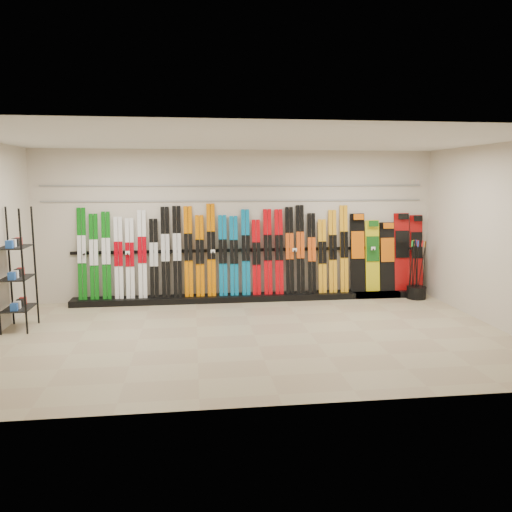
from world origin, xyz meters
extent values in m
plane|color=tan|center=(0.00, 0.00, 0.00)|extent=(8.00, 8.00, 0.00)
plane|color=beige|center=(0.00, 2.50, 1.50)|extent=(8.00, 0.00, 8.00)
plane|color=beige|center=(4.00, 0.00, 1.50)|extent=(0.00, 5.00, 5.00)
plane|color=silver|center=(0.00, 0.00, 3.00)|extent=(8.00, 8.00, 0.00)
cube|color=black|center=(0.22, 2.28, 0.06)|extent=(8.00, 0.40, 0.12)
cube|color=#0D6511|center=(-3.05, 2.35, 1.00)|extent=(0.17, 0.25, 1.76)
cube|color=#0D6511|center=(-2.83, 2.34, 0.94)|extent=(0.17, 0.23, 1.65)
cube|color=#0D6511|center=(-2.60, 2.34, 0.96)|extent=(0.17, 0.24, 1.69)
cube|color=white|center=(-2.37, 2.33, 0.91)|extent=(0.17, 0.23, 1.58)
cube|color=white|center=(-2.15, 2.33, 0.90)|extent=(0.17, 0.22, 1.55)
cube|color=white|center=(-1.91, 2.34, 0.97)|extent=(0.17, 0.24, 1.71)
cube|color=black|center=(-1.69, 2.33, 0.89)|extent=(0.17, 0.22, 1.54)
cube|color=black|center=(-1.47, 2.35, 1.00)|extent=(0.17, 0.25, 1.77)
cube|color=black|center=(-1.24, 2.35, 1.01)|extent=(0.17, 0.25, 1.79)
cube|color=#D56C00|center=(-1.02, 2.35, 1.01)|extent=(0.17, 0.25, 1.78)
cube|color=#D56C00|center=(-0.79, 2.34, 0.92)|extent=(0.17, 0.23, 1.60)
cube|color=#D56C00|center=(-0.57, 2.35, 1.03)|extent=(0.17, 0.26, 1.83)
cube|color=#08689B|center=(-0.34, 2.34, 0.92)|extent=(0.17, 0.23, 1.60)
cube|color=#08689B|center=(-0.12, 2.33, 0.91)|extent=(0.17, 0.23, 1.58)
cube|color=#08689B|center=(0.12, 2.34, 0.97)|extent=(0.17, 0.24, 1.71)
cube|color=#C1040C|center=(0.34, 2.33, 0.87)|extent=(0.17, 0.21, 1.50)
cube|color=#C1040C|center=(0.57, 2.34, 0.97)|extent=(0.17, 0.24, 1.71)
cube|color=#C1040C|center=(0.80, 2.34, 0.97)|extent=(0.17, 0.24, 1.71)
cube|color=black|center=(1.02, 2.35, 0.99)|extent=(0.17, 0.25, 1.75)
cube|color=black|center=(1.24, 2.35, 1.01)|extent=(0.17, 0.25, 1.79)
cube|color=black|center=(1.47, 2.34, 0.93)|extent=(0.17, 0.23, 1.62)
cube|color=orange|center=(1.70, 2.33, 0.87)|extent=(0.17, 0.21, 1.49)
cube|color=orange|center=(1.92, 2.34, 0.96)|extent=(0.17, 0.24, 1.68)
cube|color=orange|center=(2.16, 2.35, 1.01)|extent=(0.17, 0.25, 1.77)
cube|color=black|center=(2.45, 2.36, 0.92)|extent=(0.31, 0.25, 1.60)
cube|color=gold|center=(2.77, 2.35, 0.85)|extent=(0.30, 0.23, 1.46)
cube|color=black|center=(3.09, 2.35, 0.83)|extent=(0.32, 0.22, 1.42)
cube|color=#990C0C|center=(3.41, 2.36, 0.92)|extent=(0.33, 0.25, 1.60)
cube|color=#990C0C|center=(3.73, 2.36, 0.90)|extent=(0.27, 0.24, 1.56)
cube|color=black|center=(-3.75, 0.81, 0.99)|extent=(0.40, 0.60, 1.98)
cylinder|color=black|center=(3.60, 2.00, 0.12)|extent=(0.39, 0.39, 0.25)
cylinder|color=black|center=(3.66, 1.96, 0.61)|extent=(0.12, 0.11, 1.17)
cylinder|color=black|center=(3.53, 2.06, 0.61)|extent=(0.12, 0.11, 1.17)
cylinder|color=black|center=(3.59, 2.11, 0.61)|extent=(0.10, 0.12, 1.18)
cylinder|color=black|center=(3.45, 1.97, 0.61)|extent=(0.08, 0.07, 1.18)
cylinder|color=black|center=(3.59, 1.98, 0.61)|extent=(0.04, 0.07, 1.18)
cylinder|color=black|center=(3.68, 1.88, 0.61)|extent=(0.02, 0.05, 1.18)
cylinder|color=black|center=(3.56, 1.94, 0.61)|extent=(0.03, 0.03, 1.18)
cylinder|color=black|center=(3.48, 2.02, 0.61)|extent=(0.02, 0.13, 1.18)
cylinder|color=black|center=(3.60, 2.06, 0.61)|extent=(0.11, 0.02, 1.18)
cube|color=gray|center=(0.00, 2.48, 2.00)|extent=(7.60, 0.02, 0.03)
cube|color=gray|center=(0.00, 2.48, 2.30)|extent=(7.60, 0.02, 0.03)
camera|label=1|loc=(-0.93, -7.49, 2.40)|focal=35.00mm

